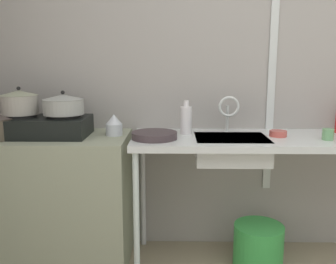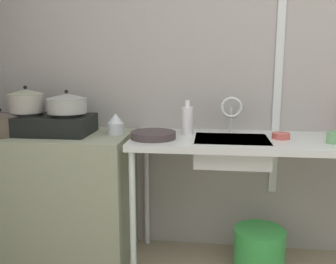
% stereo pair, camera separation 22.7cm
% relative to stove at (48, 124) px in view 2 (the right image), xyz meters
% --- Properties ---
extents(wall_back, '(4.89, 0.10, 2.77)m').
position_rel_stove_xyz_m(wall_back, '(1.60, 0.32, 0.49)').
color(wall_back, '#9C9692').
rests_on(wall_back, ground).
extents(wall_metal_strip, '(0.05, 0.01, 2.22)m').
position_rel_stove_xyz_m(wall_metal_strip, '(1.46, 0.27, 0.62)').
color(wall_metal_strip, silver).
extents(counter_concrete, '(0.94, 0.55, 0.84)m').
position_rel_stove_xyz_m(counter_concrete, '(0.05, 0.00, -0.48)').
color(counter_concrete, gray).
rests_on(counter_concrete, ground).
extents(counter_sink, '(1.69, 0.55, 0.84)m').
position_rel_stove_xyz_m(counter_sink, '(1.40, 0.00, -0.12)').
color(counter_sink, silver).
rests_on(counter_sink, ground).
extents(stove, '(0.56, 0.33, 0.14)m').
position_rel_stove_xyz_m(stove, '(0.00, 0.00, 0.00)').
color(stove, black).
rests_on(stove, counter_concrete).
extents(pot_on_left_burner, '(0.22, 0.22, 0.17)m').
position_rel_stove_xyz_m(pot_on_left_burner, '(-0.13, 0.00, 0.15)').
color(pot_on_left_burner, gray).
rests_on(pot_on_left_burner, stove).
extents(pot_on_right_burner, '(0.25, 0.25, 0.15)m').
position_rel_stove_xyz_m(pot_on_right_burner, '(0.13, 0.00, 0.13)').
color(pot_on_right_burner, '#999B96').
rests_on(pot_on_right_burner, stove).
extents(pot_beside_stove, '(0.25, 0.25, 0.17)m').
position_rel_stove_xyz_m(pot_beside_stove, '(-0.26, -0.09, 0.01)').
color(pot_beside_stove, '#4A4134').
rests_on(pot_beside_stove, counter_concrete).
extents(percolator, '(0.10, 0.10, 0.13)m').
position_rel_stove_xyz_m(percolator, '(0.43, 0.03, 0.00)').
color(percolator, silver).
rests_on(percolator, counter_concrete).
extents(sink_basin, '(0.44, 0.34, 0.15)m').
position_rel_stove_xyz_m(sink_basin, '(1.16, -0.02, -0.14)').
color(sink_basin, silver).
rests_on(sink_basin, counter_sink).
extents(faucet, '(0.13, 0.08, 0.24)m').
position_rel_stove_xyz_m(faucet, '(1.16, 0.13, 0.09)').
color(faucet, silver).
rests_on(faucet, counter_sink).
extents(frying_pan, '(0.27, 0.27, 0.04)m').
position_rel_stove_xyz_m(frying_pan, '(0.69, -0.07, -0.04)').
color(frying_pan, '#3C3034').
rests_on(frying_pan, counter_sink).
extents(cup_by_rack, '(0.07, 0.07, 0.07)m').
position_rel_stove_xyz_m(cup_by_rack, '(1.71, -0.08, -0.03)').
color(cup_by_rack, '#68A069').
rests_on(cup_by_rack, counter_sink).
extents(small_bowl_on_drainboard, '(0.11, 0.11, 0.04)m').
position_rel_stove_xyz_m(small_bowl_on_drainboard, '(1.45, 0.01, -0.04)').
color(small_bowl_on_drainboard, '#C1534B').
rests_on(small_bowl_on_drainboard, counter_sink).
extents(bottle_by_sink, '(0.07, 0.07, 0.21)m').
position_rel_stove_xyz_m(bottle_by_sink, '(0.88, 0.08, 0.03)').
color(bottle_by_sink, silver).
rests_on(bottle_by_sink, counter_sink).
extents(bucket_on_floor, '(0.31, 0.31, 0.28)m').
position_rel_stove_xyz_m(bucket_on_floor, '(1.34, -0.05, -0.76)').
color(bucket_on_floor, green).
rests_on(bucket_on_floor, ground).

